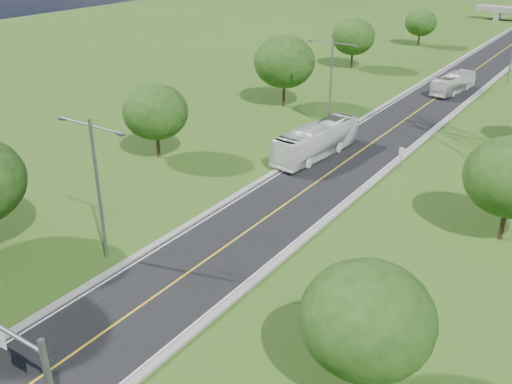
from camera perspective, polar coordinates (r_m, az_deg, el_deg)
ground at (r=76.44m, az=16.54°, el=8.25°), size 260.00×260.00×0.00m
road at (r=81.98m, az=17.92°, el=9.20°), size 8.00×150.00×0.06m
curb_left at (r=83.18m, az=15.12°, el=9.83°), size 0.50×150.00×0.22m
curb_right at (r=80.94m, az=20.80°, el=8.65°), size 0.50×150.00×0.22m
signal_mast at (r=25.78m, az=-22.85°, el=-15.72°), size 8.54×0.33×7.20m
speed_limit_sign at (r=54.51m, az=14.36°, el=3.59°), size 0.55×0.09×2.40m
streetlight_near_left at (r=38.51m, az=-15.61°, el=1.27°), size 5.90×0.25×10.00m
streetlight_mid_left at (r=63.57m, az=7.52°, el=11.33°), size 5.90×0.25×10.00m
tree_lb at (r=56.07m, az=-10.02°, el=7.90°), size 6.30×6.30×7.33m
tree_lc at (r=72.17m, az=2.86°, el=12.87°), size 7.56×7.56×8.79m
tree_ld at (r=94.05m, az=9.71°, el=15.07°), size 6.72×6.72×7.82m
tree_le at (r=115.33m, az=16.16°, el=15.98°), size 5.88×5.88×6.84m
tree_ra at (r=27.11m, az=11.05°, el=-12.37°), size 6.30×6.30×7.33m
tree_rb at (r=43.69m, az=24.27°, el=1.38°), size 6.72×6.72×7.82m
bus_outbound at (r=83.30m, az=19.13°, el=10.24°), size 3.53×9.65×2.63m
bus_inbound at (r=56.58m, az=6.06°, el=5.14°), size 3.83×11.83×3.24m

